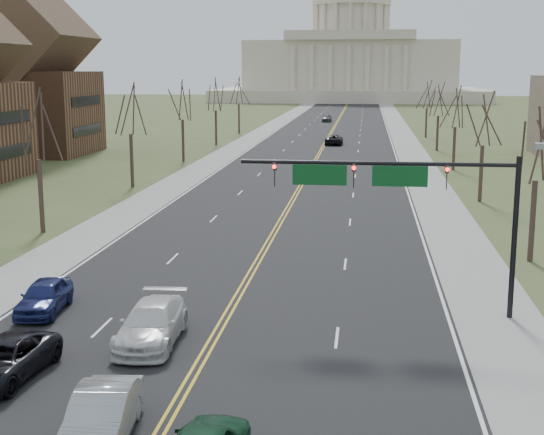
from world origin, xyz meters
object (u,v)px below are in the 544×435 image
(car_far_nb, at_px, (334,140))
(car_far_sb, at_px, (327,118))
(car_sb_outer_lead, at_px, (4,360))
(signal_mast, at_px, (398,187))
(car_sb_inner_second, at_px, (151,324))
(car_sb_inner_lead, at_px, (101,417))
(car_sb_outer_second, at_px, (44,296))

(car_far_nb, bearing_deg, car_far_sb, -84.64)
(car_sb_outer_lead, bearing_deg, signal_mast, 37.67)
(signal_mast, xyz_separation_m, car_sb_inner_second, (-9.82, -5.00, -4.95))
(car_sb_outer_lead, height_order, car_sb_inner_second, car_sb_inner_second)
(car_sb_inner_lead, relative_size, car_far_sb, 1.01)
(car_sb_inner_second, relative_size, car_sb_outer_second, 1.26)
(car_far_sb, bearing_deg, signal_mast, -85.09)
(car_sb_inner_second, bearing_deg, car_sb_outer_second, 149.05)
(car_sb_inner_lead, distance_m, car_sb_outer_lead, 6.47)
(car_sb_inner_lead, height_order, car_far_nb, car_sb_inner_lead)
(car_sb_outer_second, xyz_separation_m, car_far_sb, (6.12, 126.90, 0.06))
(signal_mast, height_order, car_sb_outer_second, signal_mast)
(car_sb_inner_second, height_order, car_sb_outer_second, car_sb_inner_second)
(car_far_nb, relative_size, car_far_sb, 1.11)
(car_sb_outer_lead, relative_size, car_far_sb, 1.07)
(signal_mast, bearing_deg, car_sb_outer_second, -173.48)
(signal_mast, bearing_deg, car_sb_inner_second, -153.03)
(signal_mast, relative_size, car_sb_outer_lead, 2.40)
(signal_mast, xyz_separation_m, car_sb_inner_lead, (-8.99, -13.21, -4.96))
(car_sb_inner_second, bearing_deg, car_sb_inner_lead, -86.65)
(signal_mast, height_order, car_far_nb, signal_mast)
(car_sb_inner_lead, distance_m, car_sb_outer_second, 13.25)
(car_sb_inner_lead, distance_m, car_sb_inner_second, 8.25)
(signal_mast, distance_m, car_far_nb, 77.55)
(signal_mast, distance_m, car_sb_inner_second, 12.08)
(car_sb_inner_lead, bearing_deg, car_sb_outer_second, 114.58)
(car_far_nb, height_order, car_far_sb, car_far_sb)
(signal_mast, relative_size, car_sb_inner_lead, 2.54)
(car_sb_inner_second, relative_size, car_far_sb, 1.17)
(car_sb_outer_lead, distance_m, car_sb_outer_second, 7.55)
(signal_mast, distance_m, car_far_sb, 125.56)
(signal_mast, distance_m, car_sb_inner_lead, 16.73)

